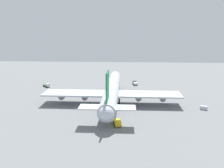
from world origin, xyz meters
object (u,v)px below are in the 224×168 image
object	(u,v)px
maintenance_van	(135,83)
cargo_container_fore	(204,108)
safety_cone_nose	(110,86)
safety_cone_tail	(95,128)
fuel_truck	(117,123)
cargo_airplane	(112,90)
baggage_tug	(47,85)

from	to	relation	value
maintenance_van	cargo_container_fore	distance (m)	53.86
maintenance_van	safety_cone_nose	bearing A→B (deg)	108.55
safety_cone_nose	safety_cone_tail	xyz separation A→B (m)	(-64.17, 0.59, 0.05)
fuel_truck	safety_cone_tail	distance (m)	8.48
cargo_airplane	baggage_tug	xyz separation A→B (m)	(28.32, 41.12, -4.72)
baggage_tug	safety_cone_tail	distance (m)	70.65
baggage_tug	cargo_airplane	bearing A→B (deg)	-124.56
safety_cone_nose	baggage_tug	bearing A→B (deg)	96.21
maintenance_van	safety_cone_tail	size ratio (longest dim) A/B	7.01
baggage_tug	safety_cone_tail	bearing A→B (deg)	-148.23
maintenance_van	cargo_container_fore	world-z (taller)	maintenance_van
cargo_airplane	fuel_truck	bearing A→B (deg)	-172.57
baggage_tug	fuel_truck	size ratio (longest dim) A/B	0.90
cargo_container_fore	cargo_airplane	bearing A→B (deg)	78.51
maintenance_van	cargo_container_fore	bearing A→B (deg)	-148.45
maintenance_van	safety_cone_nose	distance (m)	16.50
cargo_container_fore	maintenance_van	bearing A→B (deg)	31.55
fuel_truck	maintenance_van	bearing A→B (deg)	-7.48
fuel_truck	safety_cone_tail	bearing A→B (deg)	116.18
baggage_tug	safety_cone_nose	world-z (taller)	baggage_tug
baggage_tug	cargo_container_fore	world-z (taller)	baggage_tug
maintenance_van	cargo_container_fore	size ratio (longest dim) A/B	1.54
cargo_airplane	cargo_container_fore	xyz separation A→B (m)	(-8.22, -40.46, -5.07)
cargo_airplane	cargo_container_fore	world-z (taller)	cargo_airplane
maintenance_van	fuel_truck	size ratio (longest dim) A/B	0.96
baggage_tug	fuel_truck	distance (m)	71.96
cargo_airplane	cargo_container_fore	distance (m)	41.59
safety_cone_nose	fuel_truck	bearing A→B (deg)	-173.40
safety_cone_tail	maintenance_van	bearing A→B (deg)	-13.14
cargo_airplane	fuel_truck	xyz separation A→B (m)	(-28.01, -3.65, -4.76)
baggage_tug	safety_cone_nose	size ratio (longest dim) A/B	7.64
fuel_truck	safety_cone_nose	size ratio (longest dim) A/B	8.46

